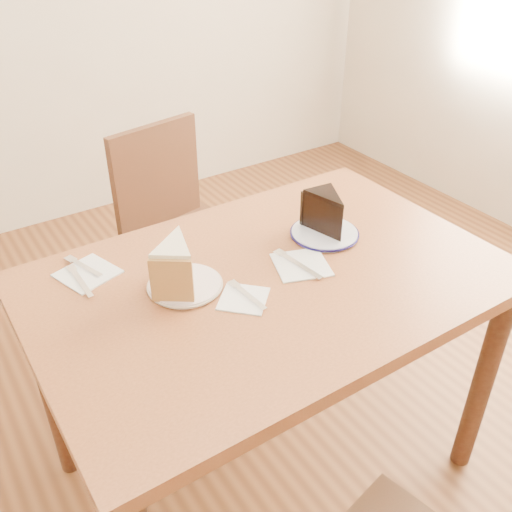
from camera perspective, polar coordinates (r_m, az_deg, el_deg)
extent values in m
plane|color=#432412|center=(1.99, 1.07, -19.88)|extent=(4.00, 4.00, 0.00)
cube|color=#5A2E18|center=(1.47, 1.36, -2.56)|extent=(1.20, 0.80, 0.04)
cylinder|color=black|center=(1.85, 21.74, -11.58)|extent=(0.06, 0.06, 0.71)
cylinder|color=black|center=(1.81, -19.91, -12.32)|extent=(0.06, 0.06, 0.71)
cylinder|color=black|center=(2.18, 7.87, -1.60)|extent=(0.06, 0.06, 0.71)
cube|color=black|center=(2.12, -6.26, 1.07)|extent=(0.51, 0.51, 0.04)
cylinder|color=black|center=(2.47, -5.35, -0.50)|extent=(0.04, 0.04, 0.45)
cylinder|color=black|center=(2.31, -12.37, -4.09)|extent=(0.04, 0.04, 0.45)
cylinder|color=black|center=(2.25, 0.76, -4.21)|extent=(0.04, 0.04, 0.45)
cylinder|color=black|center=(2.06, -6.54, -8.58)|extent=(0.04, 0.04, 0.45)
cube|color=black|center=(2.16, -9.93, 7.91)|extent=(0.37, 0.11, 0.39)
cylinder|color=silver|center=(1.43, -7.11, -2.91)|extent=(0.18, 0.18, 0.01)
cylinder|color=white|center=(1.64, 6.86, 2.27)|extent=(0.19, 0.19, 0.01)
cube|color=white|center=(1.38, -1.26, -4.30)|extent=(0.16, 0.16, 0.00)
cube|color=white|center=(1.50, 4.55, -0.87)|extent=(0.18, 0.18, 0.00)
cube|color=white|center=(1.53, -16.49, -1.68)|extent=(0.17, 0.17, 0.00)
cube|color=silver|center=(1.38, -0.85, -3.94)|extent=(0.02, 0.14, 0.00)
cube|color=silver|center=(1.49, 4.24, -0.83)|extent=(0.03, 0.17, 0.00)
cube|color=white|center=(1.55, -16.83, -1.01)|extent=(0.06, 0.14, 0.00)
cube|color=silver|center=(1.50, -17.16, -2.41)|extent=(0.01, 0.16, 0.00)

